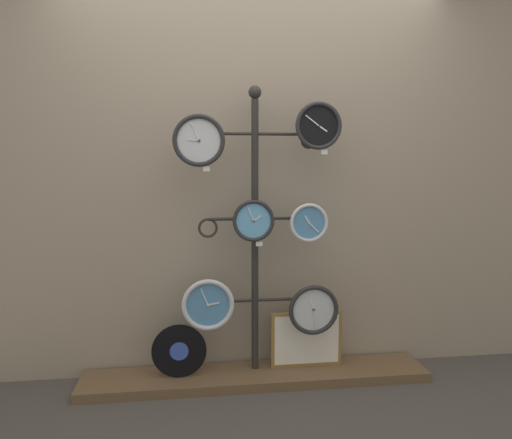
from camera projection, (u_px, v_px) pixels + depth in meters
name	position (u px, v px, depth m)	size (l,w,h in m)	color
ground_plane	(265.00, 407.00, 2.85)	(12.00, 12.00, 0.00)	#47423D
shop_wall	(252.00, 161.00, 3.25)	(4.40, 0.04, 2.80)	gray
low_shelf	(256.00, 376.00, 3.19)	(2.20, 0.36, 0.06)	brown
display_stand	(255.00, 275.00, 3.17)	(0.78, 0.39, 1.86)	#282623
clock_top_left	(199.00, 141.00, 2.93)	(0.31, 0.04, 0.31)	silver
clock_top_right	(318.00, 126.00, 3.01)	(0.29, 0.04, 0.29)	black
clock_middle_center	(253.00, 221.00, 3.03)	(0.26, 0.04, 0.26)	#60A8DB
clock_middle_right	(309.00, 223.00, 3.08)	(0.24, 0.04, 0.24)	#4C84B2
clock_bottom_left	(208.00, 305.00, 3.06)	(0.32, 0.04, 0.32)	#4C84B2
clock_bottom_right	(313.00, 310.00, 3.13)	(0.32, 0.04, 0.32)	silver
vinyl_record	(179.00, 351.00, 3.08)	(0.34, 0.01, 0.34)	black
picture_frame	(307.00, 339.00, 3.25)	(0.47, 0.02, 0.36)	olive
price_tag_upper	(206.00, 169.00, 2.95)	(0.04, 0.00, 0.03)	white
price_tag_mid	(324.00, 152.00, 3.03)	(0.04, 0.00, 0.03)	white
price_tag_lower	(259.00, 244.00, 3.05)	(0.04, 0.00, 0.03)	white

